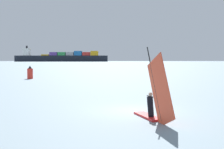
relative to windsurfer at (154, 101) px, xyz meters
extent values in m
plane|color=gray|center=(0.07, 2.94, -0.99)|extent=(4000.00, 4000.00, 0.00)
cube|color=red|center=(-0.03, 0.76, -0.93)|extent=(0.75, 2.49, 0.12)
cylinder|color=black|center=(0.00, -0.01, 1.01)|extent=(0.14, 1.81, 3.79)
cube|color=#E54C2D|center=(0.03, -0.69, 0.68)|extent=(0.18, 2.94, 3.80)
cylinder|color=black|center=(0.00, 0.04, 0.22)|extent=(0.11, 1.65, 0.04)
cylinder|color=black|center=(-0.02, 0.41, -0.33)|extent=(0.34, 0.52, 1.13)
sphere|color=tan|center=(-0.02, 0.41, 0.34)|extent=(0.22, 0.22, 0.22)
cube|color=black|center=(60.38, 646.86, 5.83)|extent=(207.72, 78.35, 13.65)
cube|color=silver|center=(-16.25, 668.48, 20.84)|extent=(17.75, 22.65, 16.36)
cylinder|color=black|center=(-16.25, 668.48, 32.02)|extent=(4.00, 4.00, 6.00)
cube|color=gold|center=(25.19, 656.79, 13.96)|extent=(21.52, 23.85, 2.60)
cube|color=#59388C|center=(43.05, 651.75, 16.56)|extent=(21.52, 23.85, 7.80)
cube|color=#2D8C47|center=(60.91, 646.71, 16.56)|extent=(21.52, 23.85, 7.80)
cube|color=#99999E|center=(78.77, 641.67, 16.56)|extent=(21.52, 23.85, 7.80)
cube|color=#1E66AD|center=(96.64, 636.63, 17.86)|extent=(21.52, 23.85, 10.40)
cube|color=red|center=(114.50, 631.59, 16.56)|extent=(21.52, 23.85, 7.80)
cube|color=gold|center=(132.36, 626.55, 17.86)|extent=(21.52, 23.85, 10.40)
cube|color=#756B56|center=(539.68, 1454.20, 14.76)|extent=(968.63, 666.57, 31.50)
cylinder|color=red|center=(-6.47, 36.66, -0.12)|extent=(0.94, 0.94, 1.74)
cone|color=black|center=(-6.47, 36.66, 1.00)|extent=(0.66, 0.66, 0.50)
camera|label=1|loc=(-6.19, -13.83, 2.18)|focal=45.88mm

